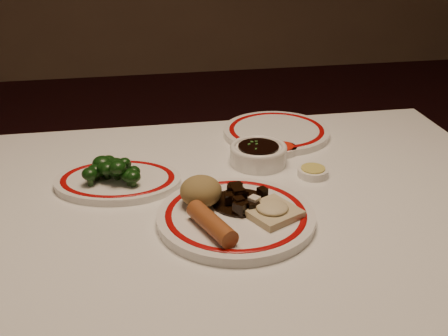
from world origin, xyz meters
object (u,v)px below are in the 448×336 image
dining_table (229,249)px  spring_roll (212,223)px  fried_wonton (272,211)px  broccoli_plate (118,181)px  stirfry_heap (241,198)px  rice_mound (201,191)px  soy_bowl (258,155)px  broccoli_pile (113,168)px  main_plate (236,217)px

dining_table → spring_roll: 0.17m
dining_table → fried_wonton: 0.15m
dining_table → broccoli_plate: broccoli_plate is taller
spring_roll → fried_wonton: 0.12m
fried_wonton → stirfry_heap: 0.07m
dining_table → spring_roll: size_ratio=10.09×
rice_mound → spring_roll: bearing=-87.3°
rice_mound → soy_bowl: 0.24m
stirfry_heap → broccoli_plate: size_ratio=0.38×
rice_mound → broccoli_pile: (-0.16, 0.14, -0.01)m
spring_roll → broccoli_pile: (-0.16, 0.23, 0.00)m
stirfry_heap → broccoli_pile: broccoli_pile is taller
broccoli_pile → soy_bowl: 0.31m
broccoli_plate → broccoli_pile: bearing=-152.8°
spring_roll → fried_wonton: bearing=-4.1°
broccoli_pile → stirfry_heap: bearing=-33.3°
fried_wonton → stirfry_heap: bearing=133.2°
spring_roll → stirfry_heap: 0.11m
fried_wonton → soy_bowl: (0.03, 0.25, -0.01)m
broccoli_pile → soy_bowl: broccoli_pile is taller
rice_mound → stirfry_heap: 0.07m
broccoli_plate → soy_bowl: bearing=9.2°
main_plate → spring_roll: 0.08m
stirfry_heap → fried_wonton: bearing=-46.8°
spring_roll → broccoli_pile: 0.28m
main_plate → soy_bowl: bearing=67.6°
broccoli_pile → fried_wonton: bearing=-35.9°
main_plate → broccoli_plate: bearing=138.4°
main_plate → fried_wonton: fried_wonton is taller
spring_roll → broccoli_pile: size_ratio=1.05×
spring_roll → dining_table: bearing=43.5°
dining_table → broccoli_pile: bearing=148.6°
dining_table → rice_mound: size_ratio=15.70×
fried_wonton → broccoli_plate: (-0.27, 0.20, -0.02)m
dining_table → broccoli_pile: 0.28m
dining_table → fried_wonton: fried_wonton is taller
soy_bowl → broccoli_plate: bearing=-170.8°
dining_table → broccoli_pile: size_ratio=10.58×
rice_mound → main_plate: bearing=-36.6°
dining_table → soy_bowl: (0.10, 0.18, 0.11)m
rice_mound → broccoli_plate: bearing=136.7°
broccoli_pile → dining_table: bearing=-31.4°
dining_table → soy_bowl: 0.23m
spring_roll → broccoli_plate: size_ratio=0.43×
spring_roll → broccoli_plate: bearing=102.4°
dining_table → fried_wonton: bearing=-48.0°
rice_mound → soy_bowl: bearing=51.3°
rice_mound → soy_bowl: (0.15, 0.19, -0.03)m
fried_wonton → stirfry_heap: stirfry_heap is taller
main_plate → stirfry_heap: size_ratio=3.06×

